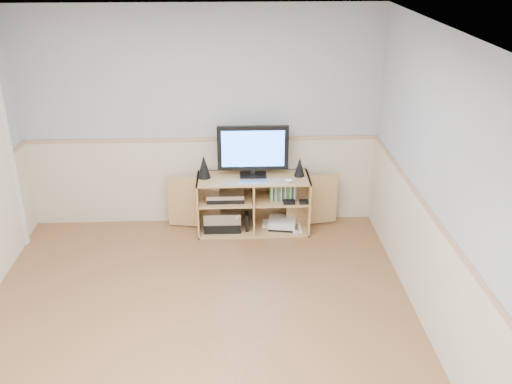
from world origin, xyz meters
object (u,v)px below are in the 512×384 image
monitor (253,149)px  game_consoles (281,223)px  media_cabinet (253,201)px  keyboard (254,182)px

monitor → game_consoles: (0.32, -0.06, -0.90)m
media_cabinet → keyboard: keyboard is taller
keyboard → game_consoles: 0.68m
monitor → media_cabinet: bearing=90.0°
keyboard → game_consoles: keyboard is taller
monitor → game_consoles: size_ratio=1.71×
media_cabinet → monitor: bearing=-90.0°
media_cabinet → keyboard: size_ratio=6.42×
media_cabinet → monitor: size_ratio=2.50×
media_cabinet → game_consoles: size_ratio=4.29×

